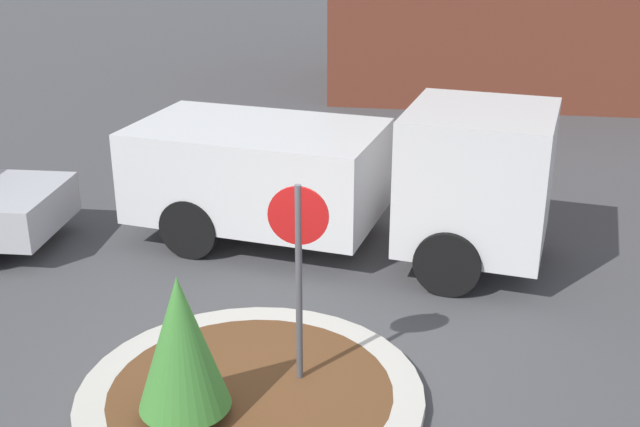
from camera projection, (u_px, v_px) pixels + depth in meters
ground_plane at (251, 401)px, 8.41m from camera, size 120.00×120.00×0.00m
traffic_island at (251, 395)px, 8.38m from camera, size 3.63×3.63×0.14m
stop_sign at (299, 255)px, 8.05m from camera, size 0.62×0.07×2.33m
island_shrub at (181, 343)px, 7.63m from camera, size 0.91×0.91×1.53m
utility_truck at (344, 174)px, 11.68m from camera, size 6.35×3.15×2.29m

